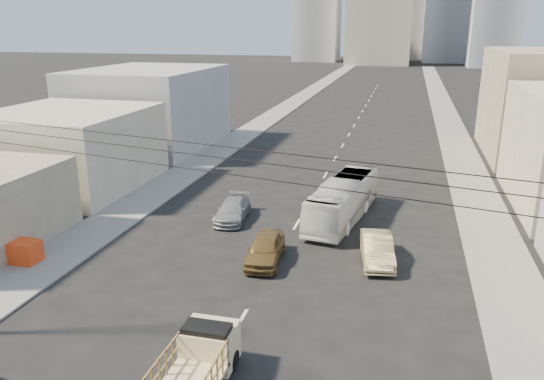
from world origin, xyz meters
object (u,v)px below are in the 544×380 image
at_px(city_bus, 343,200).
at_px(sedan_grey, 233,210).
at_px(flatbed_pickup, 199,359).
at_px(sedan_tan, 377,249).
at_px(crate_stack, 22,251).
at_px(sedan_brown, 265,249).

relative_size(city_bus, sedan_grey, 2.19).
distance_m(flatbed_pickup, city_bus, 18.26).
xyz_separation_m(sedan_tan, crate_stack, (-18.31, -4.87, -0.05)).
relative_size(flatbed_pickup, crate_stack, 2.45).
xyz_separation_m(city_bus, sedan_grey, (-6.96, -1.79, -0.72)).
relative_size(sedan_brown, crate_stack, 2.42).
bearing_deg(sedan_grey, crate_stack, -139.36).
distance_m(flatbed_pickup, sedan_tan, 13.17).
distance_m(city_bus, sedan_grey, 7.22).
distance_m(sedan_grey, crate_stack, 12.64).
height_order(city_bus, crate_stack, city_bus).
xyz_separation_m(flatbed_pickup, sedan_tan, (5.41, 12.01, -0.36)).
height_order(sedan_grey, crate_stack, sedan_grey).
distance_m(flatbed_pickup, sedan_brown, 10.53).
relative_size(city_bus, crate_stack, 5.47).
xyz_separation_m(flatbed_pickup, sedan_brown, (-0.41, 10.52, -0.35)).
height_order(sedan_brown, crate_stack, sedan_brown).
bearing_deg(flatbed_pickup, city_bus, 81.12).
bearing_deg(sedan_brown, flatbed_pickup, -92.42).
bearing_deg(sedan_grey, sedan_brown, -62.41).
height_order(sedan_brown, sedan_tan, sedan_brown).
xyz_separation_m(city_bus, sedan_brown, (-3.23, -7.52, -0.63)).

